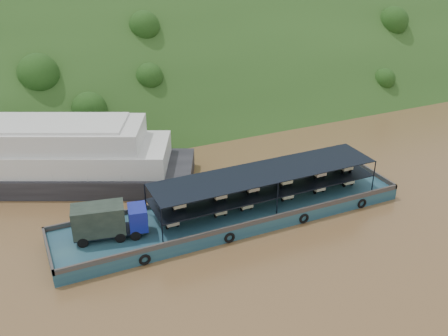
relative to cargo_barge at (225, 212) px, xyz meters
name	(u,v)px	position (x,y,z in m)	size (l,w,h in m)	color
ground	(253,203)	(4.16, 1.95, -1.11)	(160.00, 160.00, 0.00)	brown
hillside	(152,103)	(4.16, 37.95, -1.11)	(140.00, 28.00, 28.00)	#1D3714
cargo_barge	(225,212)	(0.00, 0.00, 0.00)	(35.00, 7.18, 4.54)	#16364D
passenger_ferry	(31,157)	(-16.10, 16.58, 2.02)	(36.19, 22.90, 7.23)	black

